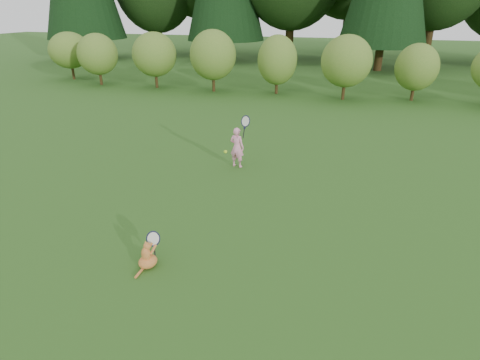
% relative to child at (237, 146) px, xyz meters
% --- Properties ---
extents(ground, '(100.00, 100.00, 0.00)m').
position_rel_child_xyz_m(ground, '(0.57, -3.17, -0.55)').
color(ground, '#234B15').
rests_on(ground, ground).
extents(shrub_row, '(28.00, 3.00, 2.80)m').
position_rel_child_xyz_m(shrub_row, '(0.57, 9.83, 0.85)').
color(shrub_row, '#497725').
rests_on(shrub_row, ground).
extents(child, '(0.61, 0.42, 1.56)m').
position_rel_child_xyz_m(child, '(0.00, 0.00, 0.00)').
color(child, '#FF98BE').
rests_on(child, ground).
extents(cat, '(0.45, 0.67, 0.62)m').
position_rel_child_xyz_m(cat, '(-0.12, -4.57, -0.31)').
color(cat, '#C55526').
rests_on(cat, ground).
extents(tennis_ball, '(0.07, 0.07, 0.07)m').
position_rel_child_xyz_m(tennis_ball, '(0.25, -1.71, 0.47)').
color(tennis_ball, '#B2CD18').
rests_on(tennis_ball, ground).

